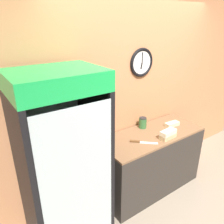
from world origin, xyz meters
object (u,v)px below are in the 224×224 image
object	(u,v)px
sandwich_stack_middle	(168,132)
chefs_knife	(140,142)
condiment_jar	(143,123)
sandwich_flat_left	(172,124)
beverage_cooler	(60,153)
sandwich_stack_bottom	(168,136)

from	to	relation	value
sandwich_stack_middle	chefs_knife	bearing A→B (deg)	160.84
chefs_knife	condiment_jar	xyz separation A→B (m)	(0.30, 0.29, 0.07)
sandwich_stack_middle	sandwich_flat_left	distance (m)	0.40
beverage_cooler	sandwich_flat_left	world-z (taller)	beverage_cooler
sandwich_flat_left	chefs_knife	distance (m)	0.70
sandwich_stack_middle	sandwich_flat_left	xyz separation A→B (m)	(0.33, 0.22, -0.06)
beverage_cooler	chefs_knife	size ratio (longest dim) A/B	6.78
condiment_jar	beverage_cooler	bearing A→B (deg)	-171.24
beverage_cooler	sandwich_flat_left	xyz separation A→B (m)	(1.68, 0.00, -0.14)
sandwich_stack_middle	chefs_knife	size ratio (longest dim) A/B	0.86
chefs_knife	beverage_cooler	bearing A→B (deg)	174.87
sandwich_stack_middle	condiment_jar	size ratio (longest dim) A/B	1.56
beverage_cooler	sandwich_flat_left	size ratio (longest dim) A/B	8.49
condiment_jar	chefs_knife	bearing A→B (deg)	-136.64
condiment_jar	sandwich_stack_bottom	bearing A→B (deg)	-82.30
sandwich_flat_left	sandwich_stack_middle	bearing A→B (deg)	-146.83
sandwich_stack_middle	chefs_knife	xyz separation A→B (m)	(-0.36, 0.13, -0.08)
sandwich_flat_left	chefs_knife	bearing A→B (deg)	-172.49
sandwich_flat_left	chefs_knife	xyz separation A→B (m)	(-0.69, -0.09, -0.02)
beverage_cooler	condiment_jar	xyz separation A→B (m)	(1.29, 0.20, -0.09)
sandwich_stack_bottom	condiment_jar	xyz separation A→B (m)	(-0.06, 0.41, 0.05)
sandwich_flat_left	condiment_jar	bearing A→B (deg)	153.09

